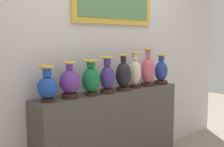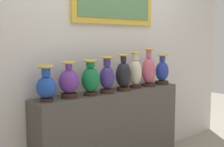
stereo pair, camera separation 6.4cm
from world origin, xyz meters
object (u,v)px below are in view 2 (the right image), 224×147
at_px(vase_violet, 69,82).
at_px(vase_ivory, 135,72).
at_px(vase_onyx, 123,75).
at_px(vase_cobalt, 162,71).
at_px(vase_emerald, 90,79).
at_px(vase_indigo, 107,77).
at_px(vase_rose, 149,70).
at_px(vase_sapphire, 46,86).

bearing_deg(vase_violet, vase_ivory, -0.09).
relative_size(vase_onyx, vase_cobalt, 1.05).
height_order(vase_emerald, vase_indigo, vase_indigo).
distance_m(vase_onyx, vase_rose, 0.41).
distance_m(vase_rose, vase_cobalt, 0.23).
distance_m(vase_sapphire, vase_indigo, 0.65).
height_order(vase_onyx, vase_cobalt, vase_onyx).
xyz_separation_m(vase_violet, vase_cobalt, (1.28, -0.02, 0.00)).
height_order(vase_sapphire, vase_indigo, vase_indigo).
distance_m(vase_sapphire, vase_onyx, 0.87).
bearing_deg(vase_indigo, vase_onyx, 0.10).
relative_size(vase_emerald, vase_cobalt, 0.96).
height_order(vase_sapphire, vase_violet, vase_violet).
xyz_separation_m(vase_sapphire, vase_rose, (1.27, -0.02, 0.04)).
height_order(vase_violet, vase_onyx, vase_onyx).
height_order(vase_ivory, vase_rose, vase_rose).
height_order(vase_sapphire, vase_cobalt, vase_cobalt).
bearing_deg(vase_violet, vase_onyx, -3.37).
xyz_separation_m(vase_emerald, vase_cobalt, (1.06, 0.00, -0.01)).
bearing_deg(vase_rose, vase_cobalt, -1.59).
distance_m(vase_sapphire, vase_violet, 0.23).
relative_size(vase_rose, vase_cobalt, 1.21).
bearing_deg(vase_ivory, vase_cobalt, -3.12).
xyz_separation_m(vase_violet, vase_indigo, (0.42, -0.04, 0.01)).
bearing_deg(vase_indigo, vase_emerald, 177.03).
bearing_deg(vase_indigo, vase_ivory, 4.82).
bearing_deg(vase_emerald, vase_violet, 172.79).
relative_size(vase_emerald, vase_indigo, 0.93).
height_order(vase_onyx, vase_rose, vase_rose).
height_order(vase_sapphire, vase_ivory, vase_ivory).
height_order(vase_violet, vase_cobalt, vase_cobalt).
xyz_separation_m(vase_sapphire, vase_indigo, (0.64, -0.04, 0.02)).
bearing_deg(vase_indigo, vase_rose, 1.80).
distance_m(vase_violet, vase_cobalt, 1.28).
bearing_deg(vase_sapphire, vase_violet, -0.90).
distance_m(vase_emerald, vase_cobalt, 1.06).
relative_size(vase_emerald, vase_rose, 0.79).
height_order(vase_violet, vase_rose, vase_rose).
bearing_deg(vase_sapphire, vase_cobalt, -1.07).
relative_size(vase_ivory, vase_rose, 0.91).
distance_m(vase_emerald, vase_rose, 0.83).
distance_m(vase_onyx, vase_ivory, 0.22).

